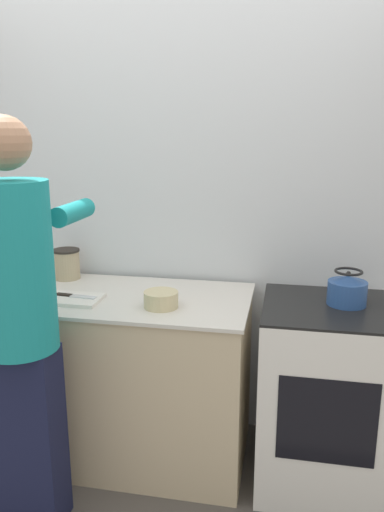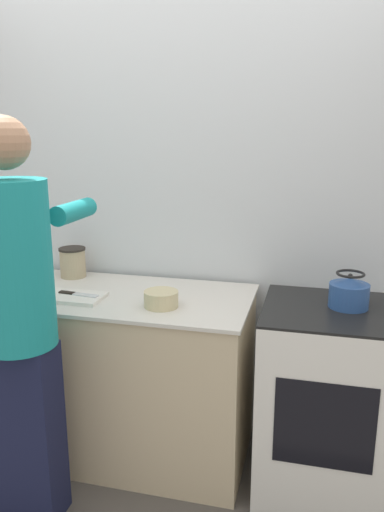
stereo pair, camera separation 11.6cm
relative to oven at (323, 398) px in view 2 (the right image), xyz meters
The scene contains 11 objects.
ground_plane 0.94m from the oven, 158.65° to the right, with size 12.00×12.00×0.00m, color #4C4742.
wall_back 1.21m from the oven, 150.96° to the left, with size 8.00×0.05×2.60m.
counter 1.10m from the oven, behind, with size 1.48×0.68×0.89m.
oven is the anchor object (origin of this frame).
person 1.45m from the oven, 157.85° to the right, with size 0.35×0.59×1.77m.
cutting_board 1.33m from the oven, behind, with size 0.33×0.19×0.02m.
knife 1.30m from the oven, behind, with size 0.22×0.05×0.01m.
kettle 0.54m from the oven, 23.48° to the left, with size 0.18×0.18×0.17m.
bowl_prep 0.91m from the oven, behind, with size 0.16×0.16×0.08m.
bowl_mixing 1.68m from the oven, behind, with size 0.18×0.18×0.05m.
canister_jar 1.53m from the oven, 169.50° to the left, with size 0.15×0.15×0.17m.
Camera 2 is at (0.68, -1.94, 1.70)m, focal length 35.00 mm.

